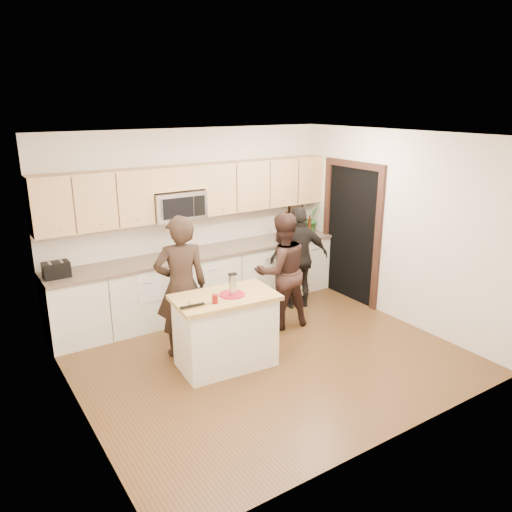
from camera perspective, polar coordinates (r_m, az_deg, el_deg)
floor at (r=6.41m, az=1.10°, el=-11.24°), size 4.50×4.50×0.00m
room_shell at (r=5.79m, az=1.20°, el=3.98°), size 4.52×4.02×2.71m
back_cabinetry at (r=7.55m, az=-6.08°, el=-2.88°), size 4.50×0.66×0.94m
upper_cabinetry at (r=7.34m, az=-6.71°, el=7.60°), size 4.50×0.33×0.75m
microwave at (r=7.20m, az=-8.98°, el=5.76°), size 0.76×0.41×0.40m
doorway at (r=7.98m, az=10.86°, el=3.16°), size 0.06×1.25×2.20m
framed_picture at (r=8.57m, az=4.54°, el=5.22°), size 0.30×0.03×0.38m
dish_towel at (r=6.93m, az=-12.46°, el=-2.20°), size 0.34×0.60×0.48m
island at (r=6.01m, az=-3.50°, el=-8.48°), size 1.25×0.80×0.90m
red_plate at (r=5.83m, az=-2.75°, el=-4.40°), size 0.30×0.30×0.02m
box_grater at (r=5.76m, az=-2.69°, el=-3.19°), size 0.09×0.06×0.26m
drink_glass at (r=5.60m, az=-4.71°, el=-4.91°), size 0.07×0.07×0.10m
cutting_board at (r=5.65m, az=-6.11°, el=-5.22°), size 0.31×0.20×0.02m
tongs at (r=5.52m, az=-7.30°, el=-5.65°), size 0.28×0.06×0.02m
knife at (r=5.56m, az=-6.72°, el=-5.50°), size 0.19×0.04×0.01m
toaster at (r=6.74m, az=-21.86°, el=-1.47°), size 0.32×0.21×0.20m
bottle_cluster at (r=8.28m, az=4.55°, el=3.70°), size 0.68×0.34×0.43m
orchid at (r=8.49m, az=6.41°, el=4.30°), size 0.30×0.26×0.47m
woman_left at (r=6.16m, az=-8.54°, el=-3.50°), size 0.73×0.57×1.79m
woman_center at (r=6.90m, az=2.92°, el=-1.73°), size 0.87×0.72×1.63m
woman_right at (r=7.60m, az=4.98°, el=-0.20°), size 0.99×0.63×1.57m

